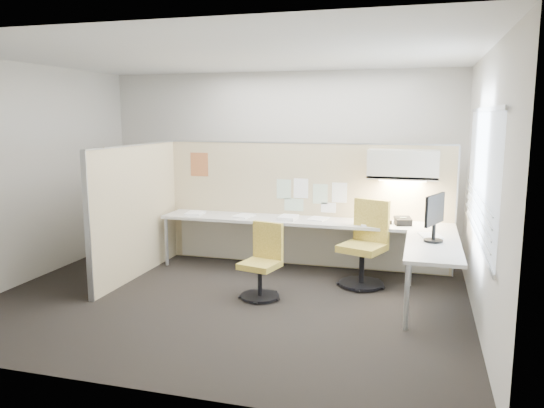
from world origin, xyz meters
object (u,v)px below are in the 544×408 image
(monitor, at_px, (435,215))
(desk, at_px, (325,232))
(chair_left, at_px, (263,264))
(chair_right, at_px, (365,247))
(phone, at_px, (403,221))

(monitor, bearing_deg, desk, 83.95)
(chair_left, relative_size, monitor, 1.63)
(chair_left, bearing_deg, chair_right, 48.95)
(chair_left, distance_m, monitor, 2.05)
(chair_left, relative_size, phone, 3.43)
(desk, relative_size, monitor, 7.44)
(desk, height_order, monitor, monitor)
(desk, relative_size, phone, 15.69)
(monitor, bearing_deg, chair_left, 120.64)
(desk, height_order, chair_left, chair_left)
(chair_right, xyz_separation_m, monitor, (0.81, -0.49, 0.54))
(phone, bearing_deg, monitor, -83.19)
(desk, bearing_deg, chair_right, -21.84)
(desk, xyz_separation_m, phone, (1.00, 0.14, 0.18))
(desk, bearing_deg, phone, 7.91)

